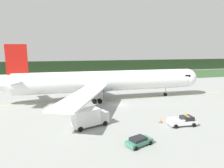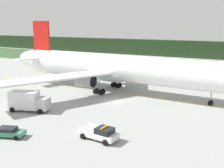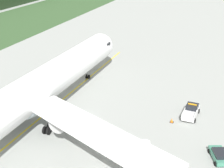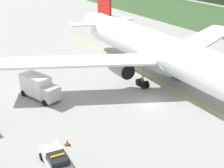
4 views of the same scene
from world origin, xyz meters
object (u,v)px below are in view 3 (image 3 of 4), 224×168
(staff_car, at_px, (220,155))
(ops_pickup_truck, at_px, (191,111))
(airliner, at_px, (36,90))
(apron_cone, at_px, (172,120))
(catering_truck, at_px, (141,159))

(staff_car, bearing_deg, ops_pickup_truck, 24.30)
(airliner, height_order, staff_car, airliner)
(airliner, bearing_deg, apron_cone, -73.87)
(staff_car, bearing_deg, catering_truck, 121.98)
(airliner, xyz_separation_m, apron_cone, (6.03, -20.87, -4.87))
(airliner, relative_size, ops_pickup_truck, 11.07)
(airliner, relative_size, apron_cone, 81.30)
(catering_truck, distance_m, staff_car, 11.02)
(apron_cone, bearing_deg, ops_pickup_truck, -39.80)
(airliner, xyz_separation_m, catering_truck, (-7.69, -19.22, -3.41))
(airliner, relative_size, staff_car, 13.32)
(airliner, distance_m, catering_truck, 20.98)
(staff_car, distance_m, apron_cone, 11.01)
(airliner, xyz_separation_m, staff_car, (-1.89, -28.51, -4.53))
(catering_truck, relative_size, staff_car, 1.59)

